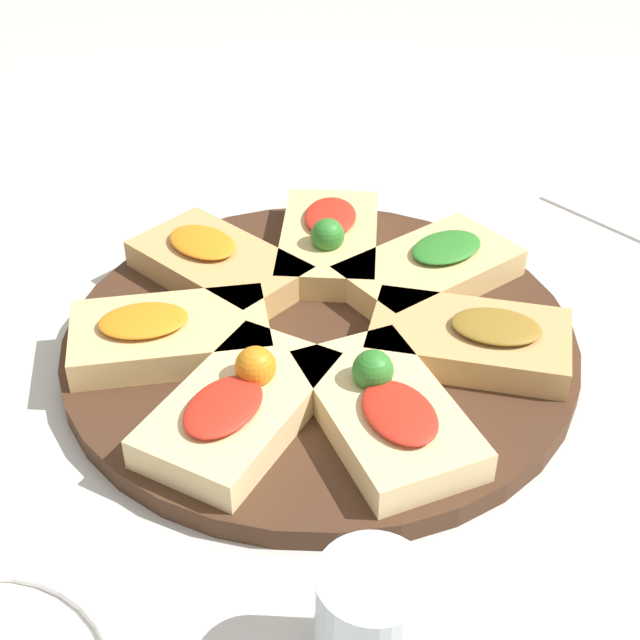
{
  "coord_description": "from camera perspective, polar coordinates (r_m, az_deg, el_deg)",
  "views": [
    {
      "loc": [
        -0.38,
        0.43,
        0.46
      ],
      "look_at": [
        0.0,
        0.0,
        0.03
      ],
      "focal_mm": 50.0,
      "sensor_mm": 36.0,
      "label": 1
    }
  ],
  "objects": [
    {
      "name": "ground_plane",
      "position": [
        0.73,
        0.0,
        -1.92
      ],
      "size": [
        3.0,
        3.0,
        0.0
      ],
      "primitive_type": "plane",
      "color": "beige"
    },
    {
      "name": "focaccia_slice_0",
      "position": [
        0.7,
        9.65,
        -1.21
      ],
      "size": [
        0.18,
        0.15,
        0.03
      ],
      "color": "tan",
      "rests_on": "serving_board"
    },
    {
      "name": "serving_board",
      "position": [
        0.73,
        0.0,
        -1.36
      ],
      "size": [
        0.42,
        0.42,
        0.02
      ],
      "primitive_type": "cylinder",
      "color": "#422819",
      "rests_on": "ground_plane"
    },
    {
      "name": "focaccia_slice_2",
      "position": [
        0.81,
        0.58,
        5.15
      ],
      "size": [
        0.16,
        0.17,
        0.05
      ],
      "color": "#DBB775",
      "rests_on": "serving_board"
    },
    {
      "name": "focaccia_slice_4",
      "position": [
        0.71,
        -9.68,
        -0.88
      ],
      "size": [
        0.16,
        0.17,
        0.03
      ],
      "color": "#DBB775",
      "rests_on": "serving_board"
    },
    {
      "name": "focaccia_slice_1",
      "position": [
        0.78,
        7.08,
        3.28
      ],
      "size": [
        0.11,
        0.17,
        0.03
      ],
      "color": "#DBB775",
      "rests_on": "serving_board"
    },
    {
      "name": "napkin_stack",
      "position": [
        0.99,
        18.91,
        7.18
      ],
      "size": [
        0.14,
        0.12,
        0.01
      ],
      "primitive_type": "cube",
      "rotation": [
        0.0,
        0.0,
        -0.11
      ],
      "color": "white",
      "rests_on": "ground_plane"
    },
    {
      "name": "focaccia_slice_6",
      "position": [
        0.63,
        4.24,
        -5.74
      ],
      "size": [
        0.18,
        0.14,
        0.05
      ],
      "color": "#E5C689",
      "rests_on": "serving_board"
    },
    {
      "name": "focaccia_slice_3",
      "position": [
        0.79,
        -6.53,
        3.61
      ],
      "size": [
        0.15,
        0.09,
        0.03
      ],
      "color": "tan",
      "rests_on": "serving_board"
    },
    {
      "name": "water_glass",
      "position": [
        0.51,
        3.27,
        -18.86
      ],
      "size": [
        0.06,
        0.06,
        0.08
      ],
      "primitive_type": "cylinder",
      "color": "silver",
      "rests_on": "ground_plane"
    },
    {
      "name": "focaccia_slice_5",
      "position": [
        0.63,
        -5.16,
        -5.43
      ],
      "size": [
        0.12,
        0.17,
        0.05
      ],
      "color": "#E5C689",
      "rests_on": "serving_board"
    }
  ]
}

